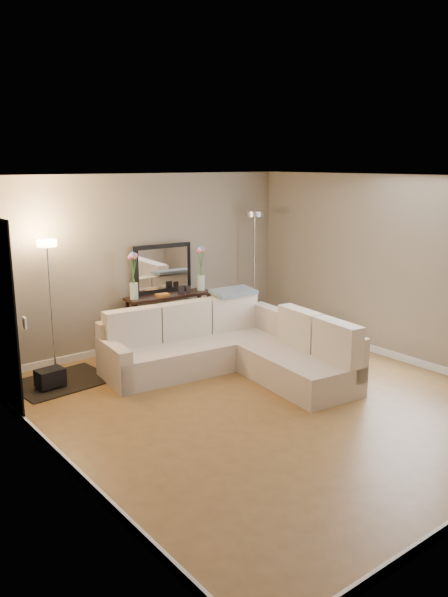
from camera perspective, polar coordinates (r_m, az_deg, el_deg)
floor at (r=7.01m, az=4.09°, el=-10.02°), size 5.00×5.50×0.01m
ceiling at (r=6.45m, az=4.47°, el=11.83°), size 5.00×5.50×0.01m
wall_back at (r=8.81m, az=-7.88°, el=3.57°), size 5.00×0.02×2.60m
wall_left at (r=5.31m, az=-16.30°, el=-3.27°), size 0.02×5.50×2.60m
wall_right at (r=8.47m, az=16.98°, el=2.73°), size 0.02×5.50×2.60m
baseboard_back at (r=9.08m, az=-7.55°, el=-4.25°), size 5.00×0.03×0.10m
baseboard_left at (r=5.78m, az=-15.24°, el=-15.19°), size 0.03×5.50×0.10m
baseboard_right at (r=8.75m, az=16.34°, el=-5.36°), size 0.03×5.50×0.10m
switch_plate at (r=6.12m, az=-18.97°, el=-2.27°), size 0.02×0.08×0.12m
sectional_sofa at (r=7.81m, az=0.64°, el=-4.89°), size 2.60×2.68×0.89m
throw_blanket at (r=8.39m, az=0.95°, el=0.68°), size 0.66×0.41×0.08m
console_table at (r=8.82m, az=-5.87°, el=-1.93°), size 1.36×0.47×0.82m
leaning_mirror at (r=8.85m, az=-6.00°, el=2.95°), size 0.94×0.13×0.74m
table_decor at (r=8.73m, az=-5.34°, el=0.52°), size 0.57×0.14×0.13m
flower_vase_left at (r=8.47m, az=-8.86°, el=1.85°), size 0.16×0.13×0.70m
flower_vase_right at (r=8.98m, az=-2.28°, el=2.64°), size 0.16×0.13×0.70m
floor_lamp_lit at (r=7.82m, az=-16.74°, el=1.67°), size 0.27×0.27×1.79m
floor_lamp_unlit at (r=9.61m, az=3.02°, el=5.09°), size 0.32×0.32×1.99m
charcoal_rug at (r=7.83m, az=-15.64°, el=-7.86°), size 1.24×0.98×0.02m
black_bag at (r=7.62m, az=-16.68°, el=-7.41°), size 0.35×0.26×0.21m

